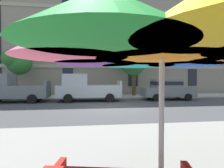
# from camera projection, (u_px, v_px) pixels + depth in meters

# --- Properties ---
(ground_plane) EXTENTS (120.00, 120.00, 0.00)m
(ground_plane) POSITION_uv_depth(u_px,v_px,m) (111.00, 108.00, 10.99)
(ground_plane) COLOR #424244
(sidewalk_far) EXTENTS (56.00, 3.60, 0.12)m
(sidewalk_far) POSITION_uv_depth(u_px,v_px,m) (103.00, 96.00, 17.72)
(sidewalk_far) COLOR #B2ADA3
(sidewalk_far) RESTS_ON ground
(apartment_building) EXTENTS (43.75, 12.08, 16.00)m
(apartment_building) POSITION_uv_depth(u_px,v_px,m) (98.00, 36.00, 25.64)
(apartment_building) COLOR gray
(apartment_building) RESTS_ON ground
(pickup_gray) EXTENTS (5.10, 2.12, 2.20)m
(pickup_gray) POSITION_uv_depth(u_px,v_px,m) (11.00, 89.00, 13.68)
(pickup_gray) COLOR slate
(pickup_gray) RESTS_ON ground
(pickup_silver) EXTENTS (5.10, 2.12, 2.20)m
(pickup_silver) POSITION_uv_depth(u_px,v_px,m) (86.00, 89.00, 14.42)
(pickup_silver) COLOR #A8AAB2
(pickup_silver) RESTS_ON ground
(sedan_gray) EXTENTS (4.40, 1.98, 1.78)m
(sedan_gray) POSITION_uv_depth(u_px,v_px,m) (167.00, 89.00, 15.32)
(sedan_gray) COLOR slate
(sedan_gray) RESTS_ON ground
(street_tree_left) EXTENTS (2.50, 2.55, 4.54)m
(street_tree_left) POSITION_uv_depth(u_px,v_px,m) (17.00, 62.00, 16.88)
(street_tree_left) COLOR #4C3823
(street_tree_left) RESTS_ON ground
(street_tree_middle) EXTENTS (2.84, 2.88, 5.16)m
(street_tree_middle) POSITION_uv_depth(u_px,v_px,m) (132.00, 61.00, 18.21)
(street_tree_middle) COLOR #4C3823
(street_tree_middle) RESTS_ON ground
(patio_umbrella) EXTENTS (3.11, 3.11, 2.46)m
(patio_umbrella) POSITION_uv_depth(u_px,v_px,m) (162.00, 41.00, 1.93)
(patio_umbrella) COLOR silver
(patio_umbrella) RESTS_ON ground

